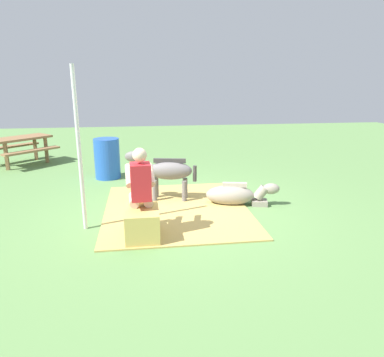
% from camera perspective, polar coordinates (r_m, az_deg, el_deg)
% --- Properties ---
extents(ground_plane, '(24.00, 24.00, 0.00)m').
position_cam_1_polar(ground_plane, '(6.37, -1.80, -5.02)').
color(ground_plane, '#608C4C').
extents(hay_patch, '(2.95, 2.49, 0.02)m').
position_cam_1_polar(hay_patch, '(6.38, -2.49, -4.88)').
color(hay_patch, tan).
rests_on(hay_patch, ground).
extents(hay_bale, '(0.65, 0.48, 0.44)m').
position_cam_1_polar(hay_bale, '(5.24, -7.91, -7.20)').
color(hay_bale, tan).
rests_on(hay_bale, ground).
extents(person_seated, '(0.68, 0.44, 1.32)m').
position_cam_1_polar(person_seated, '(5.22, -8.19, -1.42)').
color(person_seated, beige).
rests_on(person_seated, ground).
extents(pony_standing, '(0.48, 1.34, 0.94)m').
position_cam_1_polar(pony_standing, '(6.73, -4.30, 1.22)').
color(pony_standing, slate).
rests_on(pony_standing, ground).
extents(pony_lying, '(0.58, 1.36, 0.42)m').
position_cam_1_polar(pony_lying, '(6.62, 6.93, -2.58)').
color(pony_lying, gray).
rests_on(pony_lying, ground).
extents(water_barrel, '(0.58, 0.58, 0.93)m').
position_cam_1_polar(water_barrel, '(8.54, -13.34, 3.12)').
color(water_barrel, blue).
rests_on(water_barrel, ground).
extents(tent_pole_left, '(0.06, 0.06, 2.44)m').
position_cam_1_polar(tent_pole_left, '(5.50, -17.51, 4.18)').
color(tent_pole_left, silver).
rests_on(tent_pole_left, ground).
extents(picnic_bench, '(1.98, 1.98, 0.75)m').
position_cam_1_polar(picnic_bench, '(10.66, -25.60, 5.04)').
color(picnic_bench, olive).
rests_on(picnic_bench, ground).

